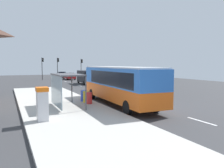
{
  "coord_description": "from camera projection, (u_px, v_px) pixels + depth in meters",
  "views": [
    {
      "loc": [
        -10.26,
        -15.85,
        3.43
      ],
      "look_at": [
        -1.0,
        4.05,
        1.5
      ],
      "focal_mm": 36.38,
      "sensor_mm": 36.0,
      "label": 1
    }
  ],
  "objects": [
    {
      "name": "lane_stripe_seg_6",
      "position": [
        72.0,
        83.0,
        40.71
      ],
      "size": [
        0.16,
        2.2,
        0.01
      ],
      "primitive_type": "cube",
      "color": "silver",
      "rests_on": "ground"
    },
    {
      "name": "lane_stripe_seg_1",
      "position": [
        153.0,
        107.0,
        18.13
      ],
      "size": [
        0.16,
        2.2,
        0.01
      ],
      "primitive_type": "cube",
      "color": "silver",
      "rests_on": "ground"
    },
    {
      "name": "lane_stripe_seg_0",
      "position": [
        201.0,
        121.0,
        13.61
      ],
      "size": [
        0.16,
        2.2,
        0.01
      ],
      "primitive_type": "cube",
      "color": "silver",
      "rests_on": "ground"
    },
    {
      "name": "sidewalk_platform",
      "position": [
        61.0,
        106.0,
        18.04
      ],
      "size": [
        6.2,
        30.0,
        0.18
      ],
      "primitive_type": "cube",
      "color": "beige",
      "rests_on": "ground"
    },
    {
      "name": "recycling_bin_blue",
      "position": [
        84.0,
        96.0,
        19.9
      ],
      "size": [
        0.52,
        0.52,
        0.95
      ],
      "primitive_type": "cylinder",
      "color": "blue",
      "rests_on": "sidewalk_platform"
    },
    {
      "name": "recycling_bin_red",
      "position": [
        89.0,
        98.0,
        18.64
      ],
      "size": [
        0.52,
        0.52,
        0.95
      ],
      "primitive_type": "cylinder",
      "color": "red",
      "rests_on": "sidewalk_platform"
    },
    {
      "name": "lane_stripe_seg_4",
      "position": [
        90.0,
        89.0,
        31.68
      ],
      "size": [
        0.16,
        2.2,
        0.01
      ],
      "primitive_type": "cube",
      "color": "silver",
      "rests_on": "ground"
    },
    {
      "name": "lane_stripe_seg_3",
      "position": [
        104.0,
        93.0,
        27.16
      ],
      "size": [
        0.16,
        2.2,
        0.01
      ],
      "primitive_type": "cube",
      "color": "silver",
      "rests_on": "ground"
    },
    {
      "name": "traffic_light_near_side",
      "position": [
        81.0,
        66.0,
        52.39
      ],
      "size": [
        0.49,
        0.28,
        4.62
      ],
      "color": "#2D2D2D",
      "rests_on": "ground"
    },
    {
      "name": "traffic_light_far_side",
      "position": [
        42.0,
        65.0,
        49.48
      ],
      "size": [
        0.49,
        0.28,
        4.86
      ],
      "color": "#2D2D2D",
      "rests_on": "ground"
    },
    {
      "name": "sedan_far",
      "position": [
        61.0,
        75.0,
        57.31
      ],
      "size": [
        1.93,
        4.44,
        1.52
      ],
      "color": "navy",
      "rests_on": "ground"
    },
    {
      "name": "bus_shelter",
      "position": [
        63.0,
        82.0,
        17.12
      ],
      "size": [
        1.8,
        4.0,
        2.5
      ],
      "color": "#4C4C51",
      "rests_on": "sidewalk_platform"
    },
    {
      "name": "lane_stripe_seg_5",
      "position": [
        80.0,
        86.0,
        36.19
      ],
      "size": [
        0.16,
        2.2,
        0.01
      ],
      "primitive_type": "cube",
      "color": "silver",
      "rests_on": "ground"
    },
    {
      "name": "bus",
      "position": [
        119.0,
        83.0,
        19.02
      ],
      "size": [
        2.84,
        11.08,
        3.21
      ],
      "color": "orange",
      "rests_on": "ground"
    },
    {
      "name": "ground_plane",
      "position": [
        88.0,
        89.0,
        31.58
      ],
      "size": [
        56.0,
        92.0,
        0.04
      ],
      "primitive_type": "cube",
      "color": "#38383A"
    },
    {
      "name": "ticket_machine",
      "position": [
        42.0,
        104.0,
        12.97
      ],
      "size": [
        0.66,
        0.76,
        1.94
      ],
      "color": "silver",
      "rests_on": "sidewalk_platform"
    },
    {
      "name": "white_van",
      "position": [
        86.0,
        76.0,
        39.2
      ],
      "size": [
        2.26,
        5.29,
        2.3
      ],
      "color": "black",
      "rests_on": "ground"
    },
    {
      "name": "sedan_near",
      "position": [
        69.0,
        76.0,
        50.27
      ],
      "size": [
        1.91,
        4.43,
        1.52
      ],
      "color": "#A51919",
      "rests_on": "ground"
    },
    {
      "name": "recycling_bin_yellow",
      "position": [
        86.0,
        97.0,
        19.27
      ],
      "size": [
        0.52,
        0.52,
        0.95
      ],
      "primitive_type": "cylinder",
      "color": "yellow",
      "rests_on": "sidewalk_platform"
    },
    {
      "name": "lane_stripe_seg_7",
      "position": [
        65.0,
        81.0,
        45.23
      ],
      "size": [
        0.16,
        2.2,
        0.01
      ],
      "primitive_type": "cube",
      "color": "silver",
      "rests_on": "ground"
    },
    {
      "name": "traffic_light_median",
      "position": [
        58.0,
        65.0,
        51.68
      ],
      "size": [
        0.49,
        0.28,
        4.87
      ],
      "color": "#2D2D2D",
      "rests_on": "ground"
    },
    {
      "name": "lane_stripe_seg_2",
      "position": [
        124.0,
        98.0,
        22.65
      ],
      "size": [
        0.16,
        2.2,
        0.01
      ],
      "primitive_type": "cube",
      "color": "silver",
      "rests_on": "ground"
    }
  ]
}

